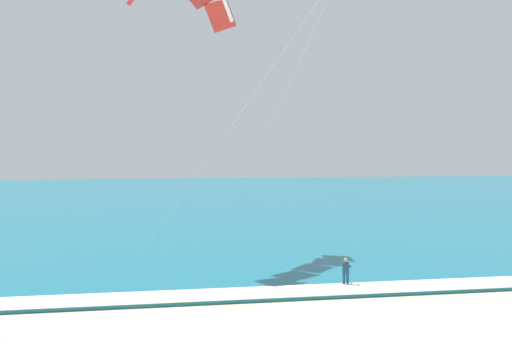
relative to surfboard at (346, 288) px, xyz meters
name	(u,v)px	position (x,y,z in m)	size (l,w,h in m)	color
sea	(249,196)	(2.85, 58.22, 0.07)	(200.00, 120.00, 0.20)	#146075
surf_foam	(402,286)	(2.85, -0.78, 0.19)	(200.00, 2.10, 0.04)	white
surfboard	(346,288)	(0.00, 0.00, 0.00)	(0.99, 1.45, 0.09)	#239EC6
kitesurfer	(346,271)	(0.01, 0.02, 0.91)	(0.66, 0.66, 1.69)	#143347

